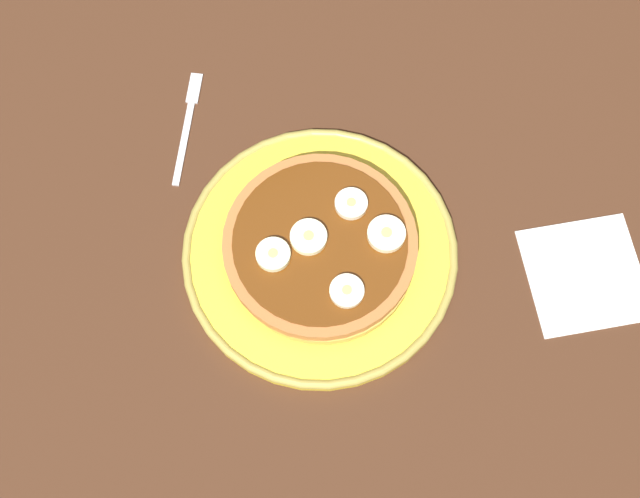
% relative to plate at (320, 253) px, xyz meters
% --- Properties ---
extents(ground_plane, '(1.40, 1.40, 0.03)m').
position_rel_plate_xyz_m(ground_plane, '(0.00, 0.00, -0.02)').
color(ground_plane, '#422616').
extents(plate, '(0.27, 0.27, 0.02)m').
position_rel_plate_xyz_m(plate, '(0.00, 0.00, 0.00)').
color(plate, yellow).
rests_on(plate, ground_plane).
extents(pancake_stack, '(0.19, 0.18, 0.03)m').
position_rel_plate_xyz_m(pancake_stack, '(-0.00, -0.00, 0.02)').
color(pancake_stack, gold).
rests_on(pancake_stack, plate).
extents(banana_slice_0, '(0.03, 0.03, 0.01)m').
position_rel_plate_xyz_m(banana_slice_0, '(0.01, 0.01, 0.03)').
color(banana_slice_0, '#F3F2BB').
rests_on(banana_slice_0, pancake_stack).
extents(banana_slice_1, '(0.03, 0.03, 0.01)m').
position_rel_plate_xyz_m(banana_slice_1, '(-0.05, 0.00, 0.03)').
color(banana_slice_1, beige).
rests_on(banana_slice_1, pancake_stack).
extents(banana_slice_2, '(0.03, 0.03, 0.01)m').
position_rel_plate_xyz_m(banana_slice_2, '(0.02, -0.04, 0.03)').
color(banana_slice_2, beige).
rests_on(banana_slice_2, pancake_stack).
extents(banana_slice_3, '(0.04, 0.04, 0.01)m').
position_rel_plate_xyz_m(banana_slice_3, '(-0.02, -0.06, 0.03)').
color(banana_slice_3, '#F7E8B5').
rests_on(banana_slice_3, pancake_stack).
extents(banana_slice_4, '(0.03, 0.03, 0.01)m').
position_rel_plate_xyz_m(banana_slice_4, '(0.01, 0.04, 0.03)').
color(banana_slice_4, '#ECF0B8').
rests_on(banana_slice_4, pancake_stack).
extents(napkin, '(0.14, 0.14, 0.00)m').
position_rel_plate_xyz_m(napkin, '(-0.13, -0.22, -0.01)').
color(napkin, white).
rests_on(napkin, ground_plane).
extents(fork, '(0.11, 0.08, 0.01)m').
position_rel_plate_xyz_m(fork, '(0.19, 0.06, -0.01)').
color(fork, silver).
rests_on(fork, ground_plane).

